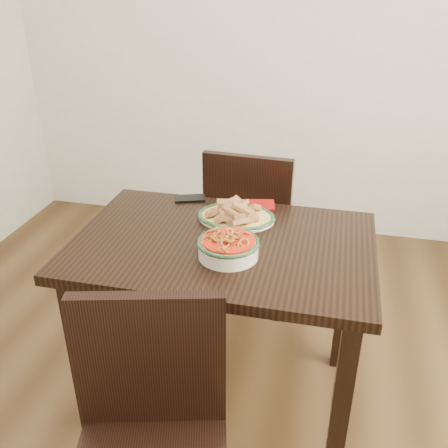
% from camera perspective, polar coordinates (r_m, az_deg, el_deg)
% --- Properties ---
extents(floor, '(3.50, 3.50, 0.00)m').
position_cam_1_polar(floor, '(2.21, -1.07, -20.57)').
color(floor, '#3C2713').
rests_on(floor, ground).
extents(wall_back, '(3.50, 0.10, 2.60)m').
position_cam_1_polar(wall_back, '(3.23, 6.84, 21.07)').
color(wall_back, beige).
rests_on(wall_back, ground).
extents(dining_table, '(1.10, 0.73, 0.75)m').
position_cam_1_polar(dining_table, '(1.88, -0.14, -4.89)').
color(dining_table, black).
rests_on(dining_table, ground).
extents(chair_far, '(0.45, 0.45, 0.89)m').
position_cam_1_polar(chair_far, '(2.51, 3.15, 0.15)').
color(chair_far, black).
rests_on(chair_far, ground).
extents(chair_near, '(0.51, 0.51, 0.89)m').
position_cam_1_polar(chair_near, '(1.50, -8.39, -22.71)').
color(chair_near, black).
rests_on(chair_near, ground).
extents(fish_plate, '(0.30, 0.24, 0.11)m').
position_cam_1_polar(fish_plate, '(1.96, 1.41, 1.67)').
color(fish_plate, beige).
rests_on(fish_plate, dining_table).
extents(noodle_bowl, '(0.22, 0.22, 0.08)m').
position_cam_1_polar(noodle_bowl, '(1.71, 0.49, -2.44)').
color(noodle_bowl, beige).
rests_on(noodle_bowl, dining_table).
extents(smartphone, '(0.15, 0.11, 0.01)m').
position_cam_1_polar(smartphone, '(2.15, -3.91, 2.93)').
color(smartphone, black).
rests_on(smartphone, dining_table).
extents(napkin, '(0.13, 0.12, 0.01)m').
position_cam_1_polar(napkin, '(2.09, 4.21, 2.16)').
color(napkin, '#960C0A').
rests_on(napkin, dining_table).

